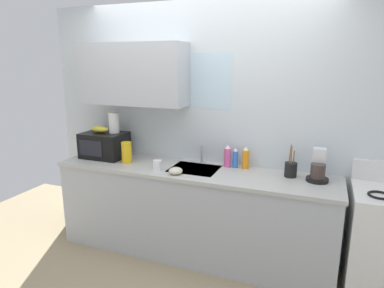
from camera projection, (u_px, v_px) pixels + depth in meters
The scene contains 14 objects.
kitchen_wall_assembly at pixel (189, 116), 3.49m from camera, with size 3.52×0.42×2.50m.
counter_unit at pixel (192, 211), 3.38m from camera, with size 2.75×0.63×0.90m.
sink_faucet at pixel (202, 154), 3.46m from camera, with size 0.03×0.03×0.18m, color #B2B5BA.
microwave at pixel (105, 145), 3.65m from camera, with size 0.46×0.35×0.27m.
banana_bunch at pixel (100, 129), 3.63m from camera, with size 0.20×0.11×0.07m, color gold.
paper_towel_roll at pixel (114, 123), 3.61m from camera, with size 0.11×0.11×0.22m, color white.
coffee_maker at pixel (318, 169), 2.94m from camera, with size 0.19×0.21×0.28m.
dish_soap_bottle_pink at pixel (227, 156), 3.32m from camera, with size 0.07×0.07×0.22m.
dish_soap_bottle_blue at pixel (235, 158), 3.30m from camera, with size 0.06×0.06×0.20m.
dish_soap_bottle_orange at pixel (246, 158), 3.27m from camera, with size 0.07×0.07×0.22m.
cereal_canister at pixel (127, 152), 3.45m from camera, with size 0.10×0.10×0.22m, color gold.
mug_white at pixel (157, 165), 3.24m from camera, with size 0.08×0.08×0.10m, color white.
utensil_crock at pixel (291, 169), 3.04m from camera, with size 0.11×0.11×0.30m.
small_bowl at pixel (176, 171), 3.11m from camera, with size 0.13×0.13×0.07m, color beige.
Camera 1 is at (1.15, -2.90, 1.91)m, focal length 31.53 mm.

